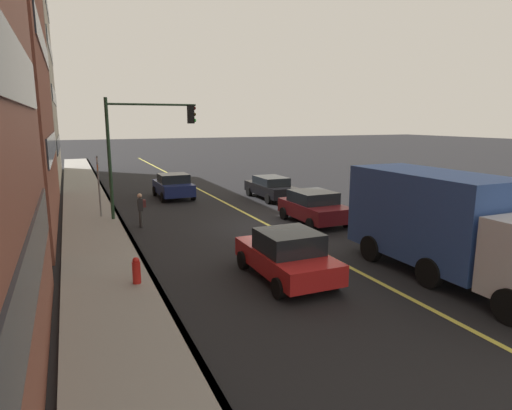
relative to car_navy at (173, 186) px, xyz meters
The scene contains 13 objects.
ground 9.44m from the car_navy, 165.04° to the right, with size 200.00×200.00×0.00m, color black.
sidewalk_slab 10.44m from the car_navy, 150.77° to the left, with size 80.00×2.66×0.15m, color gray.
curb_edge 9.89m from the car_navy, 157.10° to the left, with size 80.00×0.16×0.15m, color slate.
lane_stripe_center 9.44m from the car_navy, 165.04° to the right, with size 80.00×0.16×0.01m, color #D8CC4C.
car_navy is the anchor object (origin of this frame).
car_maroon 10.44m from the car_navy, 153.71° to the right, with size 3.91×2.12×1.52m.
car_red 15.39m from the car_navy, behind, with size 4.00×2.01×1.54m.
car_black 6.14m from the car_navy, 116.39° to the right, with size 4.45×1.90×1.40m.
truck_blue 17.89m from the car_navy, 164.92° to the right, with size 7.61×2.55×3.22m.
pedestrian_with_backpack 7.55m from the car_navy, 156.04° to the left, with size 0.39×0.38×1.57m.
traffic_light_mast 6.72m from the car_navy, 154.47° to the left, with size 0.28×4.34×5.87m.
street_sign_post 6.55m from the car_navy, 133.85° to the left, with size 0.60×0.08×3.14m.
fire_hydrant 14.98m from the car_navy, 163.08° to the left, with size 0.24×0.24×0.94m.
Camera 1 is at (-17.53, 8.34, 4.83)m, focal length 30.16 mm.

